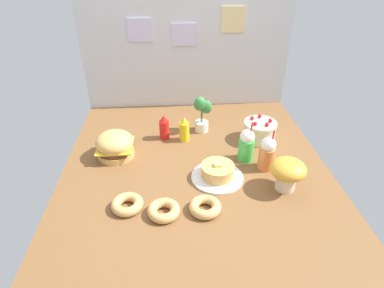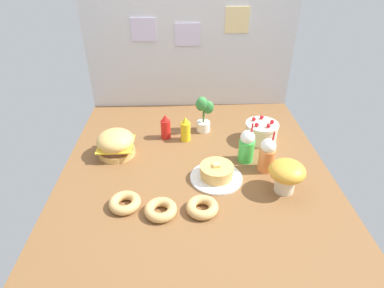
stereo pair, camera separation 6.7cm
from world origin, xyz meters
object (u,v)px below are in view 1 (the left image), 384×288
Objects in this scene: mustard_bottle at (184,130)px; burger at (115,145)px; layer_cake at (260,131)px; cream_soda_cup at (246,145)px; donut_chocolate at (164,210)px; mushroom_stool at (288,172)px; donut_vanilla at (205,207)px; ketchup_bottle at (164,128)px; pancake_stack at (217,173)px; donut_pink_glaze at (127,204)px; potted_plant at (202,113)px; orange_float_cup at (267,153)px.

burger is at bearing -160.17° from mustard_bottle.
burger is 1.16m from layer_cake.
donut_chocolate is (-0.61, -0.53, -0.09)m from cream_soda_cup.
cream_soda_cup is (0.97, -0.11, 0.03)m from burger.
mustard_bottle is 0.54m from cream_soda_cup.
layer_cake is 0.63m from mushroom_stool.
mushroom_stool is (0.55, 0.17, 0.11)m from donut_vanilla.
cream_soda_cup is at bearing 118.50° from mushroom_stool.
pancake_stack is at bearing -57.06° from ketchup_bottle.
cream_soda_cup reaches higher than donut_pink_glaze.
donut_vanilla is (0.62, -0.64, -0.06)m from burger.
mustard_bottle is at bearing 63.24° from donut_pink_glaze.
potted_plant is at bearing 59.36° from donut_pink_glaze.
ketchup_bottle reaches higher than donut_vanilla.
orange_float_cup is at bearing 106.46° from mushroom_stool.
burger is 0.88× the size of cream_soda_cup.
potted_plant is (-0.41, 0.57, 0.05)m from orange_float_cup.
burger is 0.89m from donut_vanilla.
pancake_stack is at bearing -86.09° from potted_plant.
cream_soda_cup is 0.81m from donut_chocolate.
burger is at bearing 156.07° from pancake_stack.
ketchup_bottle is 1.06m from mushroom_stool.
burger reaches higher than donut_pink_glaze.
ketchup_bottle is (0.37, 0.24, 0.00)m from burger.
potted_plant is at bearing 93.91° from pancake_stack.
ketchup_bottle is 0.89m from donut_chocolate.
mushroom_stool is at bearing -88.43° from layer_cake.
potted_plant is at bearing 43.60° from mustard_bottle.
potted_plant is (0.32, 0.99, 0.14)m from donut_chocolate.
pancake_stack is 0.56m from mustard_bottle.
donut_pink_glaze is at bearing -116.76° from mustard_bottle.
burger is 1.43× the size of donut_vanilla.
cream_soda_cup reaches higher than pancake_stack.
burger is at bearing 119.38° from donut_chocolate.
layer_cake is at bearing 7.97° from burger.
ketchup_bottle reaches higher than burger.
potted_plant reaches higher than donut_chocolate.
pancake_stack is 1.11× the size of potted_plant.
donut_chocolate is (-0.37, -0.32, -0.01)m from pancake_stack.
mustard_bottle reaches higher than donut_vanilla.
ketchup_bottle is 0.34m from potted_plant.
pancake_stack is 1.83× the size of donut_chocolate.
mushroom_stool is at bearing -46.10° from mustard_bottle.
donut_pink_glaze is at bearing 162.88° from donut_chocolate.
donut_chocolate is (-0.00, -0.89, -0.07)m from ketchup_bottle.
donut_vanilla is at bearing -74.23° from ketchup_bottle.
burger is at bearing 103.79° from donut_pink_glaze.
orange_float_cup is at bearing 14.29° from pancake_stack.
donut_pink_glaze is (-0.23, -0.82, -0.07)m from ketchup_bottle.
donut_vanilla is 0.99m from potted_plant.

